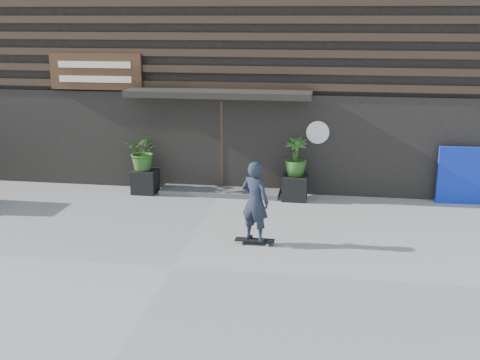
% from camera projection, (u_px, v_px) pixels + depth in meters
% --- Properties ---
extents(ground, '(80.00, 80.00, 0.00)m').
position_uv_depth(ground, '(173.00, 267.00, 10.55)').
color(ground, gray).
rests_on(ground, ground).
extents(entrance_step, '(3.00, 0.80, 0.12)m').
position_uv_depth(entrance_step, '(220.00, 191.00, 14.91)').
color(entrance_step, '#494947').
rests_on(entrance_step, ground).
extents(planter_pot_left, '(0.60, 0.60, 0.60)m').
position_uv_depth(planter_pot_left, '(145.00, 181.00, 14.93)').
color(planter_pot_left, black).
rests_on(planter_pot_left, ground).
extents(bamboo_left, '(0.86, 0.75, 0.96)m').
position_uv_depth(bamboo_left, '(144.00, 151.00, 14.72)').
color(bamboo_left, '#2D591E').
rests_on(bamboo_left, planter_pot_left).
extents(planter_pot_right, '(0.60, 0.60, 0.60)m').
position_uv_depth(planter_pot_right, '(295.00, 188.00, 14.37)').
color(planter_pot_right, black).
rests_on(planter_pot_right, ground).
extents(bamboo_right, '(0.54, 0.54, 0.96)m').
position_uv_depth(bamboo_right, '(296.00, 157.00, 14.16)').
color(bamboo_right, '#2D591E').
rests_on(bamboo_right, planter_pot_right).
extents(blue_tarp, '(1.48, 0.16, 1.38)m').
position_uv_depth(blue_tarp, '(469.00, 176.00, 13.95)').
color(blue_tarp, '#0D22AA').
rests_on(blue_tarp, ground).
extents(building, '(18.00, 11.00, 8.00)m').
position_uv_depth(building, '(250.00, 28.00, 18.95)').
color(building, black).
rests_on(building, ground).
extents(skateboarder, '(0.78, 0.58, 1.68)m').
position_uv_depth(skateboarder, '(255.00, 202.00, 11.38)').
color(skateboarder, black).
rests_on(skateboarder, ground).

